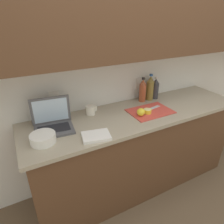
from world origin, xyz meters
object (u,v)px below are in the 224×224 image
bottle_green_soda (155,89)px  bowl_white (43,138)px  lemon_half_cut (147,111)px  bottle_oil_tall (150,88)px  cutting_board (150,111)px  lemon_whole_beside (141,112)px  laptop (53,122)px  bottle_water_clear (143,91)px  knife (146,110)px  measuring_cup (91,110)px

bottle_green_soda → bowl_white: 1.34m
lemon_half_cut → bottle_oil_tall: (0.23, 0.28, 0.11)m
cutting_board → bottle_green_soda: (0.26, 0.26, 0.11)m
bottle_oil_tall → lemon_whole_beside: bearing=-137.4°
lemon_whole_beside → bowl_white: bearing=-179.7°
bottle_oil_tall → cutting_board: bearing=-124.9°
bowl_white → lemon_whole_beside: bearing=0.3°
lemon_whole_beside → bowl_white: lemon_whole_beside is taller
laptop → bottle_water_clear: size_ratio=1.30×
knife → measuring_cup: bearing=148.3°
knife → measuring_cup: (-0.52, 0.20, 0.03)m
lemon_whole_beside → measuring_cup: 0.48m
bowl_white → lemon_half_cut: bearing=1.3°
bottle_green_soda → bottle_oil_tall: (-0.08, 0.00, 0.02)m
cutting_board → measuring_cup: bearing=158.0°
bottle_green_soda → bottle_water_clear: size_ratio=0.94×
knife → laptop: bearing=162.5°
bottle_oil_tall → bottle_water_clear: size_ratio=1.09×
lemon_whole_beside → bottle_oil_tall: size_ratio=0.26×
knife → lemon_whole_beside: (-0.11, -0.06, 0.03)m
bottle_water_clear → cutting_board: bearing=-107.5°
knife → bottle_green_soda: bearing=28.9°
knife → bottle_water_clear: (0.11, 0.24, 0.11)m
measuring_cup → bowl_white: 0.56m
lemon_half_cut → lemon_whole_beside: lemon_whole_beside is taller
laptop → bowl_white: laptop is taller
bottle_oil_tall → bowl_white: size_ratio=1.52×
bottle_green_soda → measuring_cup: 0.81m
bottle_water_clear → laptop: bearing=-172.7°
bottle_green_soda → lemon_half_cut: bearing=-137.7°
measuring_cup → bottle_oil_tall: bearing=3.0°
bottle_oil_tall → bottle_water_clear: bearing=180.0°
cutting_board → knife: (-0.03, 0.02, 0.01)m
lemon_whole_beside → bottle_oil_tall: bearing=42.6°
cutting_board → bottle_water_clear: bottle_water_clear is taller
knife → bowl_white: (-1.01, -0.07, 0.02)m
lemon_half_cut → bottle_oil_tall: size_ratio=0.26×
lemon_half_cut → bottle_oil_tall: 0.38m
cutting_board → bowl_white: bearing=-177.4°
lemon_half_cut → bowl_white: 0.99m
laptop → bottle_oil_tall: bearing=13.2°
bottle_green_soda → measuring_cup: bottle_green_soda is taller
cutting_board → lemon_whole_beside: lemon_whole_beside is taller
laptop → knife: bearing=-0.4°
laptop → measuring_cup: laptop is taller
bottle_oil_tall → measuring_cup: (-0.73, -0.04, -0.09)m
lemon_half_cut → bowl_white: (-0.99, -0.02, 0.01)m
bottle_water_clear → measuring_cup: bottle_water_clear is taller
laptop → bottle_green_soda: 1.19m
cutting_board → bottle_oil_tall: size_ratio=1.45×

